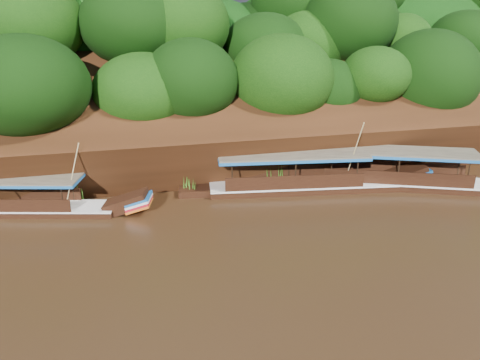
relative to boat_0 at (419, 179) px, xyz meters
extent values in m
plane|color=black|center=(-10.65, -6.49, -0.59)|extent=(160.00, 160.00, 0.00)
cube|color=black|center=(-10.65, 9.51, 2.91)|extent=(120.00, 16.12, 13.64)
cube|color=black|center=(-10.65, 19.51, -0.59)|extent=(120.00, 24.00, 12.00)
ellipsoid|color=#163C0A|center=(-16.65, 8.51, 2.91)|extent=(18.00, 8.00, 6.40)
ellipsoid|color=#163C0A|center=(-10.65, 16.51, 8.61)|extent=(24.00, 11.00, 8.40)
cube|color=black|center=(-0.76, 0.32, -0.59)|extent=(13.35, 7.39, 0.95)
cube|color=silver|center=(-0.76, 0.32, -0.13)|extent=(13.38, 7.45, 0.11)
cube|color=#504438|center=(-1.53, 0.65, 1.96)|extent=(10.78, 6.57, 0.13)
cube|color=#185BA0|center=(-1.53, 0.65, 1.83)|extent=(10.78, 6.57, 0.19)
cube|color=black|center=(-7.97, 1.53, -0.59)|extent=(12.93, 4.12, 0.95)
cube|color=silver|center=(-7.97, 1.53, -0.13)|extent=(12.94, 4.19, 0.11)
cube|color=black|center=(-0.88, 0.52, 0.15)|extent=(3.24, 2.16, 1.79)
cube|color=#185BA0|center=(-0.09, 0.40, 0.47)|extent=(1.81, 2.02, 0.65)
cube|color=#AC131F|center=(-0.09, 0.40, 0.11)|extent=(1.81, 2.02, 0.65)
cube|color=#504438|center=(-8.76, 1.65, 1.97)|extent=(10.25, 4.07, 0.13)
cube|color=#185BA0|center=(-8.76, 1.65, 1.84)|extent=(10.25, 4.07, 0.19)
cylinder|color=tan|center=(-4.91, 0.45, 2.17)|extent=(0.34, 1.50, 4.35)
cube|color=black|center=(-26.13, 2.19, -0.59)|extent=(11.89, 4.82, 0.80)
cube|color=silver|center=(-26.13, 2.19, -0.20)|extent=(11.91, 4.87, 0.09)
cube|color=black|center=(-19.71, 0.55, 0.04)|extent=(3.05, 2.11, 1.58)
cube|color=#185BA0|center=(-19.00, 0.36, 0.30)|extent=(1.78, 1.84, 0.59)
cube|color=#AC131F|center=(-19.00, 0.36, 0.00)|extent=(1.78, 1.84, 0.59)
cube|color=#504438|center=(-26.84, 2.37, 1.56)|extent=(9.49, 4.47, 0.11)
cube|color=#185BA0|center=(-26.84, 2.37, 1.45)|extent=(9.49, 4.47, 0.16)
cylinder|color=tan|center=(-22.71, 1.13, 1.82)|extent=(1.21, 0.69, 3.83)
cone|color=#3C721C|center=(-22.95, 3.09, 0.40)|extent=(1.50, 1.50, 1.97)
cone|color=#3C721C|center=(-15.50, 2.74, 0.09)|extent=(1.50, 1.50, 1.36)
cone|color=#3C721C|center=(-9.69, 3.00, 0.21)|extent=(1.50, 1.50, 1.59)
cone|color=#3C721C|center=(-3.74, 3.70, 0.38)|extent=(1.50, 1.50, 1.93)
cone|color=#3C721C|center=(1.63, 2.81, 0.10)|extent=(1.50, 1.50, 1.37)
camera|label=1|loc=(-19.42, -26.39, 11.05)|focal=35.00mm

